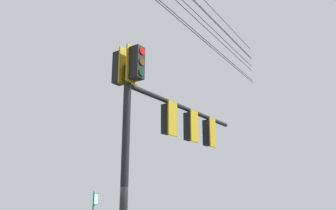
# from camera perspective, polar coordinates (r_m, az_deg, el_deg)

# --- Properties ---
(signal_mast_assembly) EXTENTS (5.22, 3.66, 6.19)m
(signal_mast_assembly) POSITION_cam_1_polar(r_m,az_deg,el_deg) (10.43, -1.08, -2.52)
(signal_mast_assembly) COLOR black
(signal_mast_assembly) RESTS_ON ground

